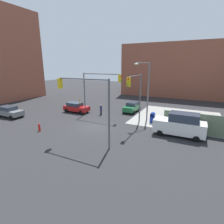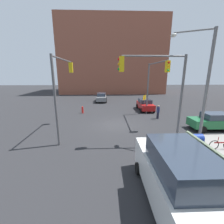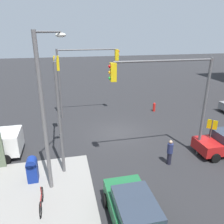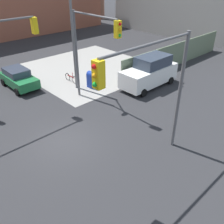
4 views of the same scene
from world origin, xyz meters
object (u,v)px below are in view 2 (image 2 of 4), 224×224
Objects in this scene: fire_hydrant at (83,110)px; sedan_red at (145,104)px; traffic_signal_nw_corner at (154,79)px; traffic_signal_se_corner at (63,81)px; mailbox_blue at (196,144)px; bicycle_leaning_on_fence at (221,145)px; street_lamp_corner at (201,82)px; van_white_delivery at (176,177)px; pedestrian_crossing at (158,112)px; coupe_gray at (101,97)px; sedan_green at (213,121)px; traffic_signal_ne_corner at (158,83)px.

sedan_red reaches higher than fire_hydrant.
traffic_signal_nw_corner is 9.98m from traffic_signal_se_corner.
mailbox_blue reaches higher than bicycle_leaning_on_fence.
van_white_delivery is (5.00, -3.67, -3.42)m from street_lamp_corner.
coupe_gray is at bearing 96.39° from pedestrian_crossing.
bicycle_leaning_on_fence is at bearing -27.87° from sedan_green.
street_lamp_corner reaches higher than bicycle_leaning_on_fence.
street_lamp_corner is 1.88× the size of sedan_red.
traffic_signal_ne_corner is at bearing -10.61° from sedan_red.
traffic_signal_ne_corner is at bearing -66.74° from sedan_green.
fire_hydrant is 0.56× the size of pedestrian_crossing.
mailbox_blue is 14.50m from fire_hydrant.
sedan_green reaches higher than fire_hydrant.
traffic_signal_nw_corner is 1.00× the size of traffic_signal_se_corner.
sedan_red is at bearing 99.61° from fire_hydrant.
coupe_gray and sedan_green have the same top height.
traffic_signal_ne_corner is at bearing 72.82° from traffic_signal_se_corner.
fire_hydrant is 15.04m from sedan_green.
fire_hydrant is at bearing -14.53° from coupe_gray.
street_lamp_corner reaches higher than fire_hydrant.
coupe_gray is 9.93m from sedan_red.
pedestrian_crossing is at bearing 5.13° from sedan_red.
coupe_gray reaches higher than bicycle_leaning_on_fence.
bicycle_leaning_on_fence is (7.65, 2.70, -4.33)m from traffic_signal_nw_corner.
sedan_green is at bearing 138.16° from van_white_delivery.
pedestrian_crossing is 0.96× the size of bicycle_leaning_on_fence.
traffic_signal_nw_corner is 7.14m from street_lamp_corner.
sedan_red is (-11.02, 2.07, -3.74)m from traffic_signal_ne_corner.
fire_hydrant is 9.13m from sedan_red.
mailbox_blue is 12.73m from sedan_red.
coupe_gray is (-11.81, -6.40, -3.84)m from traffic_signal_nw_corner.
traffic_signal_nw_corner reaches higher than fire_hydrant.
street_lamp_corner is at bearing 3.36° from sedan_red.
traffic_signal_ne_corner reaches higher than pedestrian_crossing.
coupe_gray is at bearing -154.93° from bicycle_leaning_on_fence.
traffic_signal_ne_corner reaches higher than bicycle_leaning_on_fence.
sedan_green is at bearing -66.80° from pedestrian_crossing.
mailbox_blue is 21.21m from coupe_gray.
van_white_delivery is at bearing -12.60° from traffic_signal_nw_corner.
street_lamp_corner reaches higher than coupe_gray.
sedan_red is at bearing -151.45° from sedan_green.
traffic_signal_ne_corner is at bearing 14.17° from coupe_gray.
traffic_signal_ne_corner is at bearing -103.83° from bicycle_leaning_on_fence.
sedan_red is (-1.52, 8.99, 0.36)m from fire_hydrant.
traffic_signal_se_corner is at bearing -107.18° from traffic_signal_ne_corner.
mailbox_blue is 2.32m from bicycle_leaning_on_fence.
bicycle_leaning_on_fence is at bearing 76.17° from traffic_signal_ne_corner.
sedan_green is at bearing 28.55° from sedan_red.
sedan_green is 4.45m from bicycle_leaning_on_fence.
traffic_signal_nw_corner is 1.61× the size of sedan_green.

